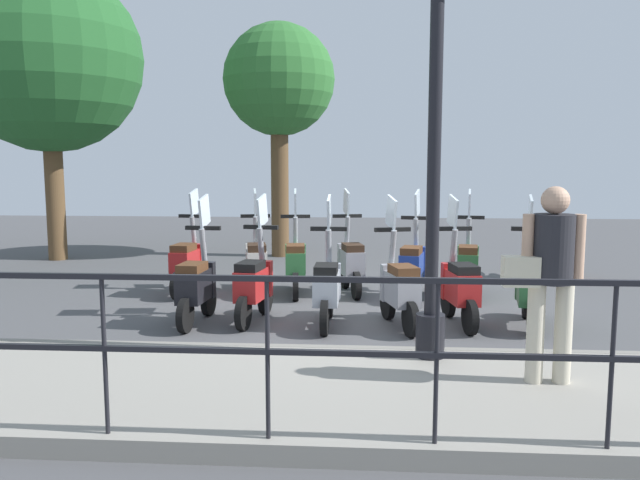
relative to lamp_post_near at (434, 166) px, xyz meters
The scene contains 20 objects.
ground_plane 3.14m from the lamp_post_near, 16.06° to the left, with size 28.00×28.00×0.00m, color #4C4C4F.
promenade_walkway 2.09m from the lamp_post_near, 137.46° to the left, with size 2.20×20.00×0.15m.
fence_railing 2.18m from the lamp_post_near, 159.00° to the left, with size 0.04×16.03×1.07m.
lamp_post_near is the anchor object (origin of this frame).
pedestrian_with_bag 1.34m from the lamp_post_near, 125.72° to the right, with size 0.32×0.65×1.59m.
tree_large 9.44m from the lamp_post_near, 46.62° to the left, with size 3.59×3.59×5.71m.
tree_distant 7.65m from the lamp_post_near, 18.13° to the left, with size 2.24×2.24×4.70m.
potted_palm 5.83m from the lamp_post_near, 28.41° to the right, with size 1.06×0.66×1.05m.
scooter_near_0 2.60m from the lamp_post_near, 37.88° to the right, with size 1.22×0.48×1.54m.
scooter_near_1 2.28m from the lamp_post_near, 16.97° to the right, with size 1.23×0.46×1.54m.
scooter_near_2 2.11m from the lamp_post_near, ahead, with size 1.21×0.53×1.54m.
scooter_near_3 2.36m from the lamp_post_near, 33.41° to the left, with size 1.23×0.44×1.54m.
scooter_near_4 2.94m from the lamp_post_near, 48.29° to the left, with size 1.23×0.46×1.54m.
scooter_near_5 3.35m from the lamp_post_near, 58.79° to the left, with size 1.23×0.44×1.54m.
scooter_far_0 3.71m from the lamp_post_near, 14.87° to the right, with size 1.23×0.47×1.54m.
scooter_far_1 3.48m from the lamp_post_near, ahead, with size 1.22×0.51×1.54m.
scooter_far_2 3.80m from the lamp_post_near, 13.06° to the left, with size 1.22×0.50×1.54m.
scooter_far_3 3.94m from the lamp_post_near, 25.76° to the left, with size 1.23×0.44×1.54m.
scooter_far_4 4.23m from the lamp_post_near, 33.11° to the left, with size 1.22×0.49×1.54m.
scooter_far_5 4.76m from the lamp_post_near, 44.41° to the left, with size 1.23×0.44×1.54m.
Camera 1 is at (-8.01, -0.06, 1.92)m, focal length 35.00 mm.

